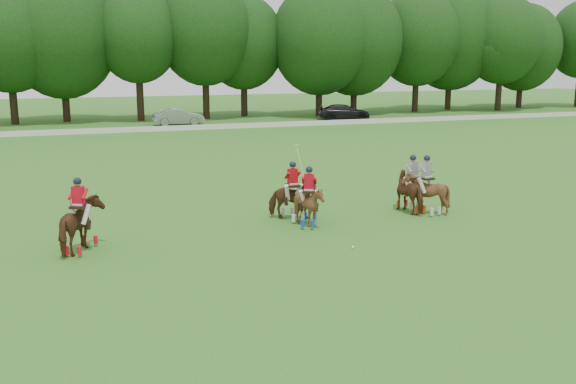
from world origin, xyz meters
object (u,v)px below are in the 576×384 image
object	(u,v)px
polo_red_b	(293,199)
polo_red_c	(309,205)
car_right	(344,112)
polo_stripe_a	(412,191)
car_mid	(178,117)
polo_ball	(353,247)
polo_stripe_b	(425,193)
polo_red_a	(80,225)

from	to	relation	value
polo_red_b	polo_red_c	world-z (taller)	polo_red_b
car_right	polo_red_c	distance (m)	42.38
polo_stripe_a	car_right	bearing A→B (deg)	69.46
car_mid	polo_red_c	distance (m)	38.08
car_right	polo_red_c	bearing A→B (deg)	170.44
polo_red_c	polo_ball	xyz separation A→B (m)	(0.30, -3.18, -0.75)
polo_red_b	polo_stripe_a	size ratio (longest dim) A/B	1.21
polo_red_b	polo_ball	size ratio (longest dim) A/B	31.26
polo_red_b	polo_ball	bearing A→B (deg)	-82.44
car_right	polo_stripe_a	bearing A→B (deg)	176.10
car_right	polo_stripe_a	size ratio (longest dim) A/B	2.25
car_mid	polo_red_c	xyz separation A→B (m)	(-1.91, -38.03, 0.03)
car_mid	polo_stripe_a	xyz separation A→B (m)	(2.81, -37.33, 0.08)
polo_red_b	polo_ball	distance (m)	4.33
car_right	polo_stripe_b	world-z (taller)	polo_stripe_b
car_right	polo_stripe_a	distance (m)	39.87
polo_red_c	polo_stripe_b	size ratio (longest dim) A/B	0.95
polo_red_a	polo_red_b	xyz separation A→B (m)	(7.80, 1.63, -0.08)
polo_stripe_a	polo_stripe_b	size ratio (longest dim) A/B	0.99
polo_stripe_a	car_mid	bearing A→B (deg)	94.31
polo_red_c	car_mid	bearing A→B (deg)	87.13
car_mid	car_right	distance (m)	16.80
polo_red_c	polo_stripe_b	bearing A→B (deg)	2.72
car_mid	polo_stripe_b	world-z (taller)	polo_stripe_b
polo_stripe_a	polo_ball	size ratio (longest dim) A/B	25.85
polo_red_c	polo_ball	bearing A→B (deg)	-84.58
polo_ball	polo_red_c	bearing A→B (deg)	95.42
car_mid	polo_ball	distance (m)	41.25
car_right	polo_red_a	size ratio (longest dim) A/B	2.16
car_mid	polo_red_a	world-z (taller)	polo_red_a
polo_red_a	polo_ball	size ratio (longest dim) A/B	26.91
car_mid	polo_ball	world-z (taller)	car_mid
polo_ball	polo_stripe_a	bearing A→B (deg)	41.28
polo_red_b	polo_stripe_a	distance (m)	4.99
car_mid	polo_stripe_a	distance (m)	37.44
car_right	car_mid	bearing A→B (deg)	106.64
polo_red_c	polo_stripe_a	bearing A→B (deg)	8.40
polo_ball	car_mid	bearing A→B (deg)	87.77
polo_red_b	polo_stripe_b	distance (m)	5.40
car_mid	polo_ball	xyz separation A→B (m)	(-1.61, -41.21, -0.72)
polo_stripe_b	polo_ball	distance (m)	5.93
polo_red_b	polo_red_c	size ratio (longest dim) A/B	1.26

